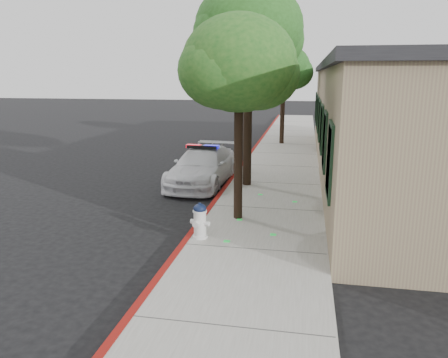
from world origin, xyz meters
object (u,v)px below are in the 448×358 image
(street_tree_near, at_px, (239,68))
(street_tree_far, at_px, (284,70))
(street_tree_mid, at_px, (249,33))
(fire_hydrant, at_px, (200,221))
(clapboard_building, at_px, (415,120))
(police_car, at_px, (203,166))

(street_tree_near, distance_m, street_tree_far, 13.17)
(street_tree_mid, bearing_deg, street_tree_far, 86.20)
(fire_hydrant, height_order, street_tree_mid, street_tree_mid)
(clapboard_building, relative_size, fire_hydrant, 25.17)
(police_car, height_order, street_tree_mid, street_tree_mid)
(fire_hydrant, distance_m, street_tree_far, 15.20)
(police_car, xyz_separation_m, fire_hydrant, (1.25, -5.52, -0.08))
(clapboard_building, height_order, street_tree_near, street_tree_near)
(fire_hydrant, bearing_deg, clapboard_building, 68.84)
(police_car, xyz_separation_m, street_tree_far, (2.26, 9.23, 3.44))
(police_car, relative_size, street_tree_mid, 0.70)
(clapboard_building, relative_size, police_car, 4.60)
(street_tree_mid, bearing_deg, clapboard_building, 29.30)
(clapboard_building, bearing_deg, police_car, -158.08)
(street_tree_mid, bearing_deg, street_tree_near, -85.95)
(clapboard_building, height_order, street_tree_far, street_tree_far)
(street_tree_mid, height_order, street_tree_far, street_tree_mid)
(street_tree_far, bearing_deg, street_tree_near, -91.63)
(clapboard_building, relative_size, street_tree_far, 3.99)
(police_car, distance_m, street_tree_mid, 4.72)
(fire_hydrant, relative_size, street_tree_near, 0.16)
(street_tree_near, bearing_deg, fire_hydrant, -111.66)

